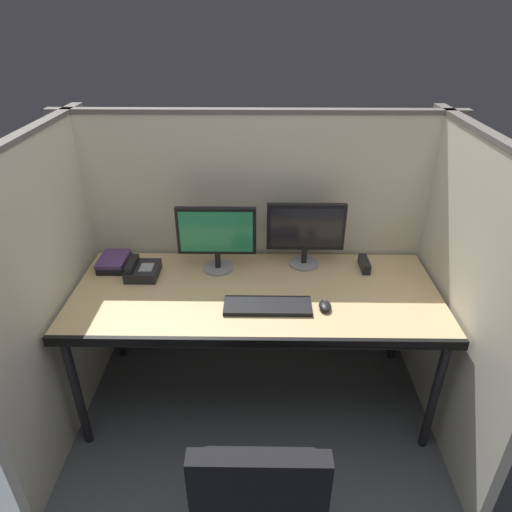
% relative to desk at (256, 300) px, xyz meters
% --- Properties ---
extents(ground_plane, '(8.00, 8.00, 0.00)m').
position_rel_desk_xyz_m(ground_plane, '(0.00, -0.29, -0.69)').
color(ground_plane, '#4C5156').
extents(cubicle_partition_rear, '(2.21, 0.06, 1.57)m').
position_rel_desk_xyz_m(cubicle_partition_rear, '(0.00, 0.46, 0.10)').
color(cubicle_partition_rear, beige).
rests_on(cubicle_partition_rear, ground).
extents(cubicle_partition_left, '(0.06, 1.41, 1.57)m').
position_rel_desk_xyz_m(cubicle_partition_left, '(-0.99, -0.09, 0.10)').
color(cubicle_partition_left, beige).
rests_on(cubicle_partition_left, ground).
extents(cubicle_partition_right, '(0.06, 1.41, 1.57)m').
position_rel_desk_xyz_m(cubicle_partition_right, '(0.99, -0.09, 0.10)').
color(cubicle_partition_right, beige).
rests_on(cubicle_partition_right, ground).
extents(desk, '(1.90, 0.80, 0.74)m').
position_rel_desk_xyz_m(desk, '(0.00, 0.00, 0.00)').
color(desk, tan).
rests_on(desk, ground).
extents(monitor_left, '(0.43, 0.17, 0.37)m').
position_rel_desk_xyz_m(monitor_left, '(-0.22, 0.23, 0.27)').
color(monitor_left, gray).
rests_on(monitor_left, desk).
extents(monitor_right, '(0.43, 0.17, 0.37)m').
position_rel_desk_xyz_m(monitor_right, '(0.27, 0.29, 0.27)').
color(monitor_right, gray).
rests_on(monitor_right, desk).
extents(keyboard_main, '(0.43, 0.15, 0.02)m').
position_rel_desk_xyz_m(keyboard_main, '(0.06, -0.14, 0.06)').
color(keyboard_main, black).
rests_on(keyboard_main, desk).
extents(computer_mouse, '(0.06, 0.10, 0.04)m').
position_rel_desk_xyz_m(computer_mouse, '(0.34, -0.14, 0.07)').
color(computer_mouse, black).
rests_on(computer_mouse, desk).
extents(book_stack, '(0.16, 0.22, 0.06)m').
position_rel_desk_xyz_m(book_stack, '(-0.81, 0.26, 0.08)').
color(book_stack, black).
rests_on(book_stack, desk).
extents(red_stapler, '(0.04, 0.15, 0.06)m').
position_rel_desk_xyz_m(red_stapler, '(0.61, 0.25, 0.08)').
color(red_stapler, black).
rests_on(red_stapler, desk).
extents(desk_phone, '(0.17, 0.19, 0.09)m').
position_rel_desk_xyz_m(desk_phone, '(-0.63, 0.16, 0.08)').
color(desk_phone, black).
rests_on(desk_phone, desk).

